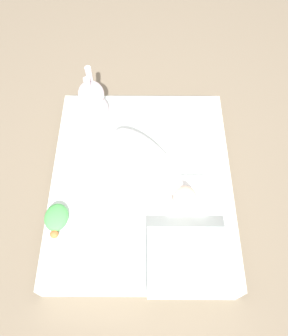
{
  "coord_description": "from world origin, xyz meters",
  "views": [
    {
      "loc": [
        0.8,
        0.02,
        1.68
      ],
      "look_at": [
        -0.04,
        0.01,
        0.18
      ],
      "focal_mm": 35.0,
      "sensor_mm": 36.0,
      "label": 1
    }
  ],
  "objects": [
    {
      "name": "ground_plane",
      "position": [
        0.0,
        0.0,
        0.0
      ],
      "size": [
        12.0,
        12.0,
        0.0
      ],
      "primitive_type": "plane",
      "color": "#7A6B56"
    },
    {
      "name": "bed_mattress",
      "position": [
        0.0,
        0.0,
        0.07
      ],
      "size": [
        1.15,
        0.96,
        0.13
      ],
      "color": "white",
      "rests_on": "ground_plane"
    },
    {
      "name": "burp_cloth",
      "position": [
        0.1,
        0.24,
        0.14
      ],
      "size": [
        0.21,
        0.21,
        0.02
      ],
      "color": "white",
      "rests_on": "bed_mattress"
    },
    {
      "name": "swaddled_baby",
      "position": [
        -0.05,
        0.05,
        0.21
      ],
      "size": [
        0.53,
        0.49,
        0.15
      ],
      "rotation": [
        0.0,
        0.0,
        0.73
      ],
      "color": "white",
      "rests_on": "bed_mattress"
    },
    {
      "name": "pillow",
      "position": [
        0.45,
        0.22,
        0.18
      ],
      "size": [
        0.3,
        0.39,
        0.1
      ],
      "color": "white",
      "rests_on": "bed_mattress"
    },
    {
      "name": "bunny_plush",
      "position": [
        -0.4,
        -0.27,
        0.27
      ],
      "size": [
        0.17,
        0.17,
        0.36
      ],
      "color": "silver",
      "rests_on": "bed_mattress"
    },
    {
      "name": "turtle_plush",
      "position": [
        0.24,
        -0.42,
        0.16
      ],
      "size": [
        0.18,
        0.12,
        0.06
      ],
      "color": "#51B756",
      "rests_on": "bed_mattress"
    }
  ]
}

